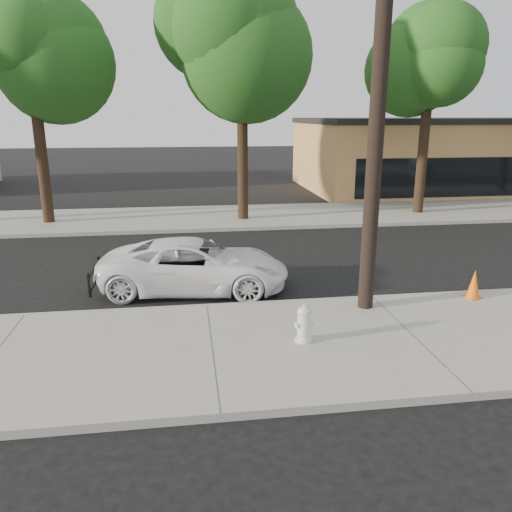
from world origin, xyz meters
The scene contains 12 objects.
ground centered at (0.00, 0.00, 0.00)m, with size 120.00×120.00×0.00m, color black.
near_sidewalk centered at (0.00, -4.30, 0.07)m, with size 90.00×4.40×0.15m, color gray.
far_sidewalk centered at (0.00, 8.50, 0.07)m, with size 90.00×5.00×0.15m, color gray.
curb_near centered at (0.00, -2.10, 0.07)m, with size 90.00×0.12×0.16m, color #9E9B93.
building_main centered at (16.00, 16.00, 2.00)m, with size 18.00×10.00×4.00m, color tan.
utility_pole centered at (3.60, -2.70, 4.70)m, with size 1.40×0.34×9.00m.
tree_b centered at (-5.81, 8.06, 6.15)m, with size 4.34×4.20×8.45m.
tree_c centered at (2.22, 7.64, 6.91)m, with size 4.96×4.80×9.55m.
tree_d centered at (10.20, 7.95, 6.37)m, with size 4.50×4.35×8.75m.
police_cruiser centered at (-0.21, -0.60, 0.66)m, with size 2.20×4.77×1.33m, color white.
fire_hydrant centered at (1.78, -4.27, 0.49)m, with size 0.39×0.35×0.71m.
traffic_cone centered at (6.37, -2.50, 0.48)m, with size 0.44×0.44×0.69m.
Camera 1 is at (-0.38, -12.94, 4.39)m, focal length 35.00 mm.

